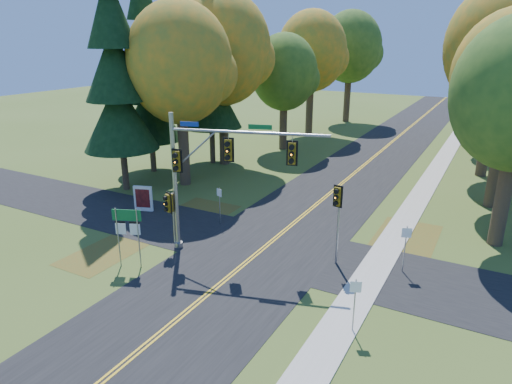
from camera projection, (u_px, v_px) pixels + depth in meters
The scene contains 28 objects.
ground at pixel (249, 261), 24.48m from camera, with size 160.00×160.00×0.00m, color #41561E.
road_main at pixel (249, 261), 24.48m from camera, with size 8.00×160.00×0.02m, color black.
road_cross at pixel (266, 246), 26.14m from camera, with size 60.00×6.00×0.02m, color black.
centerline_left at pixel (247, 260), 24.52m from camera, with size 0.10×160.00×0.01m, color gold.
centerline_right at pixel (250, 261), 24.43m from camera, with size 0.10×160.00×0.01m, color gold.
sidewalk_east at pixel (362, 289), 21.66m from camera, with size 1.60×160.00×0.06m, color #9E998E.
leaf_patch_w_near at pixel (194, 215), 30.76m from camera, with size 4.00×6.00×0.00m, color brown.
leaf_patch_e at pixel (402, 245), 26.38m from camera, with size 3.50×8.00×0.00m, color brown.
leaf_patch_w_far at pixel (105, 253), 25.40m from camera, with size 3.00×5.00×0.00m, color brown.
tree_w_a at pixel (181, 64), 34.28m from camera, with size 8.00×8.00×14.15m.
tree_w_b at pixel (223, 49), 40.00m from camera, with size 8.60×8.60×15.38m.
tree_w_c at pixel (285, 73), 46.58m from camera, with size 6.80×6.80×11.91m.
tree_e_c at pixel (503, 47), 36.24m from camera, with size 8.80×8.80×15.79m.
tree_w_d at pixel (313, 52), 53.49m from camera, with size 8.20×8.20×14.56m.
tree_e_d at pixel (494, 71), 44.92m from camera, with size 7.00×7.00×12.32m.
tree_w_e at pixel (351, 47), 61.91m from camera, with size 8.40×8.40×14.97m.
tree_e_e at pixel (511, 57), 52.96m from camera, with size 7.80×7.80×13.74m.
pine_a at pixel (115, 69), 33.10m from camera, with size 5.60×5.60×19.48m.
pine_b at pixel (147, 78), 38.26m from camera, with size 5.60×5.60×17.31m.
pine_c at pixel (210, 57), 40.56m from camera, with size 5.60×5.60×20.56m.
traffic_mast at pixel (211, 166), 23.98m from camera, with size 8.19×2.81×7.70m.
east_signal_pole at pixel (338, 205), 23.02m from camera, with size 0.51×0.59×4.40m.
ped_signal_pole at pixel (170, 207), 25.15m from camera, with size 0.51×0.61×3.35m.
route_sign_cluster at pixel (127, 226), 23.18m from camera, with size 1.42×0.62×3.25m.
info_kiosk at pixel (143, 199), 31.22m from camera, with size 1.28×0.60×1.80m.
reg_sign_e_north at pixel (406, 241), 22.79m from camera, with size 0.46×0.20×2.52m.
reg_sign_e_south at pixel (355, 296), 18.10m from camera, with size 0.43×0.21×2.39m.
reg_sign_w at pixel (219, 199), 28.92m from camera, with size 0.44×0.19×2.41m.
Camera 1 is at (10.90, -19.10, 11.39)m, focal length 32.00 mm.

